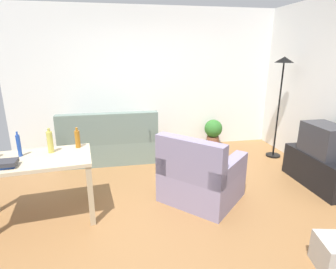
% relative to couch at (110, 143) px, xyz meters
% --- Properties ---
extents(ground_plane, '(5.20, 4.40, 0.02)m').
position_rel_couch_xyz_m(ground_plane, '(0.76, -1.59, -0.32)').
color(ground_plane, olive).
extents(wall_rear, '(5.20, 0.10, 2.70)m').
position_rel_couch_xyz_m(wall_rear, '(0.76, 0.61, 1.04)').
color(wall_rear, white).
rests_on(wall_rear, ground_plane).
extents(couch, '(1.66, 0.84, 0.92)m').
position_rel_couch_xyz_m(couch, '(0.00, 0.00, 0.00)').
color(couch, slate).
rests_on(couch, ground_plane).
extents(tv_stand, '(0.44, 1.10, 0.48)m').
position_rel_couch_xyz_m(tv_stand, '(3.01, -1.60, -0.07)').
color(tv_stand, black).
rests_on(tv_stand, ground_plane).
extents(tv, '(0.41, 0.60, 0.44)m').
position_rel_couch_xyz_m(tv, '(3.01, -1.60, 0.39)').
color(tv, '#2D2D33').
rests_on(tv, tv_stand).
extents(torchiere_lamp, '(0.32, 0.32, 1.81)m').
position_rel_couch_xyz_m(torchiere_lamp, '(3.01, -0.41, 1.10)').
color(torchiere_lamp, black).
rests_on(torchiere_lamp, ground_plane).
extents(desk, '(1.27, 0.83, 0.76)m').
position_rel_couch_xyz_m(desk, '(-0.78, -1.72, 0.34)').
color(desk, '#C6B28E').
rests_on(desk, ground_plane).
extents(potted_plant, '(0.36, 0.36, 0.57)m').
position_rel_couch_xyz_m(potted_plant, '(2.07, 0.31, 0.02)').
color(potted_plant, brown).
rests_on(potted_plant, ground_plane).
extents(armchair, '(1.23, 1.23, 0.92)m').
position_rel_couch_xyz_m(armchair, '(1.17, -1.67, 0.01)').
color(armchair, gray).
rests_on(armchair, ground_plane).
extents(bottle_blue, '(0.04, 0.04, 0.29)m').
position_rel_couch_xyz_m(bottle_blue, '(-0.95, -1.63, 0.58)').
color(bottle_blue, '#2347A3').
rests_on(bottle_blue, desk).
extents(bottle_squat, '(0.07, 0.07, 0.29)m').
position_rel_couch_xyz_m(bottle_squat, '(-0.63, -1.57, 0.58)').
color(bottle_squat, '#BCB24C').
rests_on(bottle_squat, desk).
extents(bottle_amber, '(0.06, 0.06, 0.25)m').
position_rel_couch_xyz_m(bottle_amber, '(-0.34, -1.45, 0.56)').
color(bottle_amber, '#9E6019').
rests_on(bottle_amber, desk).
extents(book_stack, '(0.25, 0.20, 0.07)m').
position_rel_couch_xyz_m(book_stack, '(-1.00, -1.93, 0.49)').
color(book_stack, navy).
rests_on(book_stack, desk).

